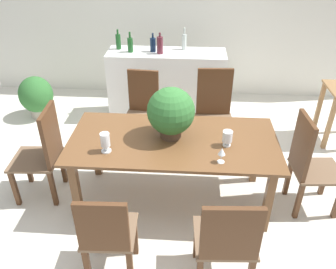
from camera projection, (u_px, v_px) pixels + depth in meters
The scene contains 20 objects.
ground_plane at pixel (173, 191), 3.79m from camera, with size 7.04×7.04×0.00m, color silver.
back_wall at pixel (183, 13), 5.30m from camera, with size 6.40×0.10×2.60m, color silver.
dining_table at pixel (173, 148), 3.34m from camera, with size 1.99×0.96×0.75m.
chair_foot_end at pixel (309, 162), 3.31m from camera, with size 0.49×0.45×1.03m.
chair_far_left at pixel (142, 108), 4.28m from camera, with size 0.45×0.51×1.00m.
chair_far_right at pixel (214, 108), 4.20m from camera, with size 0.48×0.44×1.05m.
chair_near_right at pixel (227, 240), 2.54m from camera, with size 0.49×0.46×0.94m.
chair_head_end at pixel (44, 151), 3.48m from camera, with size 0.49×0.47×1.02m.
chair_near_left at pixel (107, 235), 2.62m from camera, with size 0.42×0.42×0.91m.
flower_centerpiece at pixel (171, 112), 3.20m from camera, with size 0.45×0.45×0.50m.
crystal_vase_left at pixel (227, 137), 3.15m from camera, with size 0.09×0.09×0.15m.
crystal_vase_center_near at pixel (105, 141), 3.07m from camera, with size 0.09×0.09×0.19m.
wine_glass at pixel (222, 152), 2.93m from camera, with size 0.06×0.06×0.14m.
kitchen_counter at pixel (167, 85), 4.99m from camera, with size 1.63×0.50×0.98m, color silver.
wine_bottle_tall at pixel (160, 45), 4.61m from camera, with size 0.08×0.08×0.28m.
wine_bottle_dark at pixel (118, 41), 4.78m from camera, with size 0.07×0.07×0.27m.
wine_bottle_clear at pixel (184, 42), 4.76m from camera, with size 0.06×0.06×0.30m.
wine_bottle_green at pixel (130, 45), 4.68m from camera, with size 0.07×0.07×0.27m.
wine_bottle_amber at pixel (153, 45), 4.69m from camera, with size 0.08×0.08×0.25m.
potted_plant_floor at pixel (36, 96), 5.04m from camera, with size 0.49×0.49×0.62m.
Camera 1 is at (0.14, -2.88, 2.54)m, focal length 36.97 mm.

